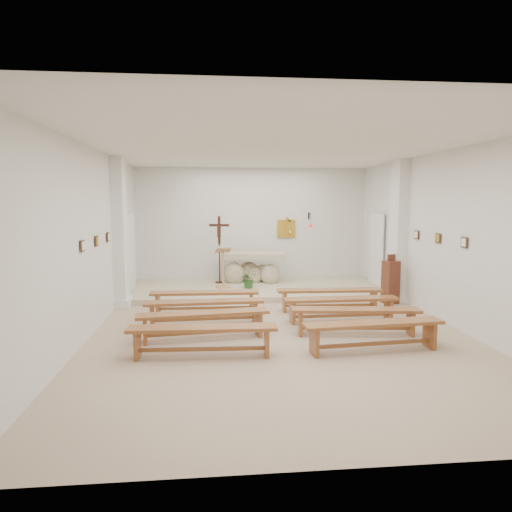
{
  "coord_description": "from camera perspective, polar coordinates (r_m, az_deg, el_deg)",
  "views": [
    {
      "loc": [
        -1.25,
        -8.88,
        2.48
      ],
      "look_at": [
        -0.22,
        1.6,
        1.22
      ],
      "focal_mm": 32.0,
      "sensor_mm": 36.0,
      "label": 1
    }
  ],
  "objects": [
    {
      "name": "station_frame_left_front",
      "position": [
        8.41,
        -20.89,
        1.19
      ],
      "size": [
        0.03,
        0.2,
        0.2
      ],
      "primitive_type": "cube",
      "color": "#3E291B",
      "rests_on": "wall_left"
    },
    {
      "name": "crucifix_stand",
      "position": [
        13.08,
        -4.61,
        1.44
      ],
      "size": [
        0.58,
        0.25,
        1.92
      ],
      "rotation": [
        0.0,
        0.0,
        -0.2
      ],
      "color": "#371C11",
      "rests_on": "sanctuary_platform"
    },
    {
      "name": "lectern",
      "position": [
        12.4,
        -4.12,
        -1.4
      ],
      "size": [
        0.46,
        0.41,
        1.14
      ],
      "rotation": [
        0.0,
        0.0,
        0.19
      ],
      "color": "tan",
      "rests_on": "sanctuary_platform"
    },
    {
      "name": "bench_right_second",
      "position": [
        9.65,
        10.6,
        -5.89
      ],
      "size": [
        2.39,
        0.43,
        0.5
      ],
      "rotation": [
        0.0,
        0.0,
        0.02
      ],
      "color": "brown",
      "rests_on": "ground"
    },
    {
      "name": "station_frame_right_rear",
      "position": [
        11.16,
        19.44,
        2.52
      ],
      "size": [
        0.03,
        0.2,
        0.2
      ],
      "primitive_type": "cube",
      "color": "#3E291B",
      "rests_on": "wall_right"
    },
    {
      "name": "pilaster_left",
      "position": [
        11.11,
        -16.62,
        2.76
      ],
      "size": [
        0.26,
        0.55,
        3.5
      ],
      "primitive_type": "cube",
      "color": "white",
      "rests_on": "ground"
    },
    {
      "name": "wall_back",
      "position": [
        13.95,
        -0.47,
        3.81
      ],
      "size": [
        7.0,
        0.02,
        3.5
      ],
      "primitive_type": "cube",
      "color": "silver",
      "rests_on": "ground"
    },
    {
      "name": "bench_right_third",
      "position": [
        8.76,
        12.35,
        -7.23
      ],
      "size": [
        2.41,
        0.64,
        0.5
      ],
      "rotation": [
        0.0,
        0.0,
        -0.11
      ],
      "color": "brown",
      "rests_on": "ground"
    },
    {
      "name": "radiator_left",
      "position": [
        11.99,
        -16.03,
        -4.08
      ],
      "size": [
        0.1,
        0.85,
        0.52
      ],
      "primitive_type": "cube",
      "color": "silver",
      "rests_on": "ground"
    },
    {
      "name": "bench_right_front",
      "position": [
        10.54,
        9.15,
        -4.78
      ],
      "size": [
        2.39,
        0.47,
        0.5
      ],
      "rotation": [
        0.0,
        0.0,
        -0.04
      ],
      "color": "brown",
      "rests_on": "ground"
    },
    {
      "name": "ground",
      "position": [
        9.31,
        2.34,
        -8.64
      ],
      "size": [
        7.0,
        10.0,
        0.0
      ],
      "primitive_type": "cube",
      "color": "tan",
      "rests_on": "ground"
    },
    {
      "name": "sanctuary_lamp",
      "position": [
        13.93,
        6.84,
        4.01
      ],
      "size": [
        0.11,
        0.36,
        0.44
      ],
      "color": "black",
      "rests_on": "wall_back"
    },
    {
      "name": "donation_pedestal",
      "position": [
        11.63,
        16.46,
        -3.1
      ],
      "size": [
        0.4,
        0.4,
        1.21
      ],
      "rotation": [
        0.0,
        0.0,
        0.28
      ],
      "color": "#572819",
      "rests_on": "ground"
    },
    {
      "name": "station_frame_right_mid",
      "position": [
        10.27,
        21.8,
        2.08
      ],
      "size": [
        0.03,
        0.2,
        0.2
      ],
      "primitive_type": "cube",
      "color": "#3E291B",
      "rests_on": "wall_right"
    },
    {
      "name": "bench_left_front",
      "position": [
        10.2,
        -6.42,
        -5.12
      ],
      "size": [
        2.39,
        0.44,
        0.5
      ],
      "rotation": [
        0.0,
        0.0,
        -0.03
      ],
      "color": "brown",
      "rests_on": "ground"
    },
    {
      "name": "altar",
      "position": [
        13.29,
        -0.42,
        -1.71
      ],
      "size": [
        1.91,
        1.01,
        0.94
      ],
      "rotation": [
        0.0,
        0.0,
        -0.17
      ],
      "color": "beige",
      "rests_on": "sanctuary_platform"
    },
    {
      "name": "ceiling",
      "position": [
        9.03,
        2.45,
        13.24
      ],
      "size": [
        7.0,
        10.0,
        0.02
      ],
      "primitive_type": "cube",
      "color": "silver",
      "rests_on": "wall_back"
    },
    {
      "name": "potted_plant",
      "position": [
        12.38,
        -0.91,
        -2.91
      ],
      "size": [
        0.57,
        0.56,
        0.48
      ],
      "primitive_type": "imported",
      "rotation": [
        0.0,
        0.0,
        0.68
      ],
      "color": "#255221",
      "rests_on": "sanctuary_platform"
    },
    {
      "name": "gold_wall_relief",
      "position": [
        14.06,
        3.81,
        3.41
      ],
      "size": [
        0.55,
        0.04,
        0.55
      ],
      "primitive_type": "cube",
      "color": "gold",
      "rests_on": "wall_back"
    },
    {
      "name": "station_frame_left_rear",
      "position": [
        10.35,
        -18.0,
        2.27
      ],
      "size": [
        0.03,
        0.2,
        0.2
      ],
      "primitive_type": "cube",
      "color": "#3E291B",
      "rests_on": "wall_left"
    },
    {
      "name": "wall_right",
      "position": [
        10.1,
        22.42,
        2.16
      ],
      "size": [
        0.02,
        10.0,
        3.5
      ],
      "primitive_type": "cube",
      "color": "silver",
      "rests_on": "ground"
    },
    {
      "name": "bench_left_fourth",
      "position": [
        7.43,
        -6.71,
        -9.67
      ],
      "size": [
        2.39,
        0.47,
        0.5
      ],
      "rotation": [
        0.0,
        0.0,
        -0.04
      ],
      "color": "brown",
      "rests_on": "ground"
    },
    {
      "name": "station_frame_left_mid",
      "position": [
        9.38,
        -19.29,
        1.79
      ],
      "size": [
        0.03,
        0.2,
        0.2
      ],
      "primitive_type": "cube",
      "color": "#3E291B",
      "rests_on": "wall_left"
    },
    {
      "name": "radiator_right",
      "position": [
        12.69,
        16.16,
        -3.49
      ],
      "size": [
        0.1,
        0.85,
        0.52
      ],
      "primitive_type": "cube",
      "color": "silver",
      "rests_on": "ground"
    },
    {
      "name": "pilaster_right",
      "position": [
        11.85,
        17.37,
        2.97
      ],
      "size": [
        0.26,
        0.55,
        3.5
      ],
      "primitive_type": "cube",
      "color": "white",
      "rests_on": "ground"
    },
    {
      "name": "bench_left_third",
      "position": [
        8.35,
        -6.59,
        -7.82
      ],
      "size": [
        2.41,
        0.66,
        0.5
      ],
      "rotation": [
        0.0,
        0.0,
        0.12
      ],
      "color": "brown",
      "rests_on": "ground"
    },
    {
      "name": "sanctuary_platform",
      "position": [
        12.68,
        0.14,
        -4.12
      ],
      "size": [
        6.98,
        3.0,
        0.15
      ],
      "primitive_type": "cube",
      "color": "#B5AA8B",
      "rests_on": "ground"
    },
    {
      "name": "station_frame_right_front",
      "position": [
        9.39,
        24.59,
        1.56
      ],
      "size": [
        0.03,
        0.2,
        0.2
      ],
      "primitive_type": "cube",
      "color": "#3E291B",
      "rests_on": "wall_right"
    },
    {
      "name": "wall_left",
      "position": [
        9.19,
        -19.71,
        1.86
      ],
      "size": [
        0.02,
        10.0,
        3.5
      ],
      "primitive_type": "cube",
      "color": "silver",
      "rests_on": "ground"
    },
    {
      "name": "bench_left_second",
      "position": [
        9.27,
        -6.5,
        -6.33
      ],
      "size": [
        2.39,
        0.49,
        0.5
      ],
      "rotation": [
        0.0,
        0.0,
        0.05
      ],
      "color": "brown",
      "rests_on": "ground"
    },
    {
      "name": "bench_right_fourth",
      "position": [
        7.89,
        14.5,
        -8.86
      ],
      "size": [
        2.4,
        0.6,
        0.5
      ],
      "rotation": [
        0.0,
        0.0,
        0.09
      ],
      "color": "brown",
      "rests_on": "ground"
    }
  ]
}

